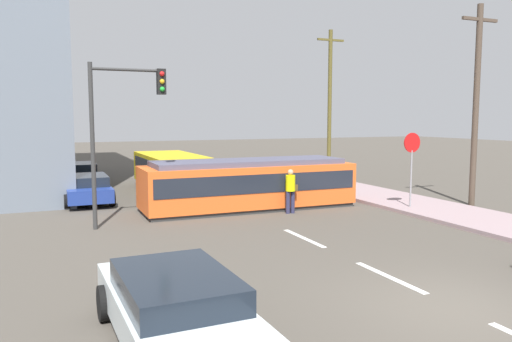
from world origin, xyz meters
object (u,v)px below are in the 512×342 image
at_px(pedestrian_crossing, 291,188).
at_px(parked_sedan_near, 174,305).
at_px(streetcar_tram, 249,183).
at_px(utility_pole_near, 476,102).
at_px(utility_pole_mid, 330,101).
at_px(parked_sedan_mid, 87,188).
at_px(parked_sedan_far, 78,173).
at_px(stop_sign, 412,154).
at_px(city_bus, 171,169).
at_px(traffic_light_mast, 121,115).

relative_size(pedestrian_crossing, parked_sedan_near, 0.37).
bearing_deg(streetcar_tram, utility_pole_near, -19.04).
height_order(pedestrian_crossing, utility_pole_mid, utility_pole_mid).
distance_m(parked_sedan_mid, utility_pole_near, 16.45).
xyz_separation_m(streetcar_tram, utility_pole_near, (8.69, -3.00, 3.21)).
height_order(parked_sedan_near, utility_pole_near, utility_pole_near).
height_order(parked_sedan_far, stop_sign, stop_sign).
bearing_deg(utility_pole_mid, utility_pole_near, -90.56).
height_order(parked_sedan_far, utility_pole_mid, utility_pole_mid).
bearing_deg(utility_pole_near, streetcar_tram, 160.96).
bearing_deg(parked_sedan_mid, utility_pole_mid, 16.56).
bearing_deg(parked_sedan_near, parked_sedan_far, 90.10).
height_order(city_bus, parked_sedan_mid, city_bus).
height_order(streetcar_tram, stop_sign, stop_sign).
bearing_deg(utility_pole_near, stop_sign, 177.62).
relative_size(utility_pole_near, utility_pole_mid, 0.91).
height_order(streetcar_tram, city_bus, streetcar_tram).
bearing_deg(utility_pole_near, parked_sedan_mid, 154.29).
distance_m(parked_sedan_mid, stop_sign, 13.37).
relative_size(streetcar_tram, parked_sedan_mid, 2.00).
height_order(traffic_light_mast, utility_pole_near, utility_pole_near).
xyz_separation_m(streetcar_tram, pedestrian_crossing, (1.06, -1.56, -0.06)).
bearing_deg(city_bus, parked_sedan_far, 137.16).
xyz_separation_m(parked_sedan_near, utility_pole_near, (14.36, 7.56, 3.59)).
bearing_deg(utility_pole_near, pedestrian_crossing, 169.29).
distance_m(streetcar_tram, parked_sedan_far, 11.57).
xyz_separation_m(city_bus, traffic_light_mast, (-3.47, -7.74, 2.66)).
distance_m(parked_sedan_near, parked_sedan_mid, 14.52).
height_order(streetcar_tram, parked_sedan_near, streetcar_tram).
xyz_separation_m(parked_sedan_near, parked_sedan_far, (-0.04, 20.63, 0.00)).
distance_m(city_bus, parked_sedan_mid, 4.78).
xyz_separation_m(streetcar_tram, utility_pole_mid, (8.80, 8.30, 3.60)).
bearing_deg(stop_sign, streetcar_tram, 152.93).
xyz_separation_m(traffic_light_mast, utility_pole_near, (13.76, -1.52, 0.52)).
height_order(pedestrian_crossing, stop_sign, stop_sign).
xyz_separation_m(parked_sedan_near, traffic_light_mast, (0.60, 9.08, 3.07)).
xyz_separation_m(traffic_light_mast, utility_pole_mid, (13.87, 9.78, 0.92)).
relative_size(parked_sedan_mid, traffic_light_mast, 0.79).
relative_size(parked_sedan_near, traffic_light_mast, 0.86).
relative_size(city_bus, parked_sedan_mid, 1.43).
bearing_deg(utility_pole_near, traffic_light_mast, 173.70).
xyz_separation_m(parked_sedan_mid, traffic_light_mast, (0.70, -5.44, 3.07)).
relative_size(pedestrian_crossing, stop_sign, 0.58).
bearing_deg(city_bus, streetcar_tram, -75.66).
distance_m(parked_sedan_far, utility_pole_mid, 15.15).
height_order(parked_sedan_near, stop_sign, stop_sign).
bearing_deg(parked_sedan_near, stop_sign, 34.27).
distance_m(streetcar_tram, utility_pole_near, 9.74).
xyz_separation_m(city_bus, pedestrian_crossing, (2.66, -7.81, -0.09)).
relative_size(pedestrian_crossing, traffic_light_mast, 0.31).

